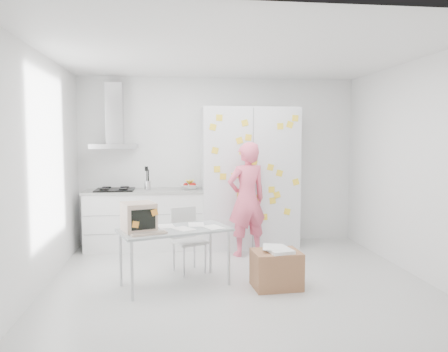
{
  "coord_description": "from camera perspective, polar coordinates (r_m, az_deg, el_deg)",
  "views": [
    {
      "loc": [
        -0.78,
        -5.14,
        1.73
      ],
      "look_at": [
        -0.06,
        0.79,
        1.2
      ],
      "focal_mm": 35.0,
      "sensor_mm": 36.0,
      "label": 1
    }
  ],
  "objects": [
    {
      "name": "chair",
      "position": [
        5.72,
        -4.86,
        -7.76
      ],
      "size": [
        0.49,
        0.49,
        0.83
      ],
      "rotation": [
        0.0,
        0.0,
        0.43
      ],
      "color": "#BBBCB9",
      "rests_on": "ground"
    },
    {
      "name": "floor",
      "position": [
        5.48,
        1.68,
        -13.48
      ],
      "size": [
        4.5,
        4.0,
        0.02
      ],
      "primitive_type": "cube",
      "color": "silver",
      "rests_on": "ground"
    },
    {
      "name": "tall_cabinet",
      "position": [
        6.95,
        3.31,
        -0.19
      ],
      "size": [
        1.5,
        0.68,
        2.2
      ],
      "color": "silver",
      "rests_on": "ground"
    },
    {
      "name": "desk",
      "position": [
        5.07,
        -9.33,
        -6.1
      ],
      "size": [
        1.39,
        1.01,
        1.0
      ],
      "rotation": [
        0.0,
        0.0,
        0.34
      ],
      "color": "#A0A8AB",
      "rests_on": "ground"
    },
    {
      "name": "ceiling",
      "position": [
        5.29,
        1.76,
        15.6
      ],
      "size": [
        4.5,
        4.0,
        0.02
      ],
      "primitive_type": "cube",
      "color": "white",
      "rests_on": "walls"
    },
    {
      "name": "counter_run",
      "position": [
        6.97,
        -10.28,
        -5.47
      ],
      "size": [
        1.84,
        0.63,
        1.28
      ],
      "color": "white",
      "rests_on": "ground"
    },
    {
      "name": "person",
      "position": [
        6.4,
        3.0,
        -3.04
      ],
      "size": [
        0.7,
        0.57,
        1.67
      ],
      "primitive_type": "imported",
      "rotation": [
        0.0,
        0.0,
        3.45
      ],
      "color": "#F45F7C",
      "rests_on": "ground"
    },
    {
      "name": "cardboard_box",
      "position": [
        5.18,
        6.85,
        -11.93
      ],
      "size": [
        0.56,
        0.46,
        0.47
      ],
      "rotation": [
        0.0,
        0.0,
        0.07
      ],
      "color": "#986542",
      "rests_on": "ground"
    },
    {
      "name": "range_hood",
      "position": [
        7.03,
        -14.11,
        6.73
      ],
      "size": [
        0.7,
        0.48,
        1.01
      ],
      "color": "silver",
      "rests_on": "walls"
    },
    {
      "name": "walls",
      "position": [
        5.92,
        0.68,
        1.35
      ],
      "size": [
        4.52,
        4.01,
        2.7
      ],
      "color": "white",
      "rests_on": "ground"
    }
  ]
}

